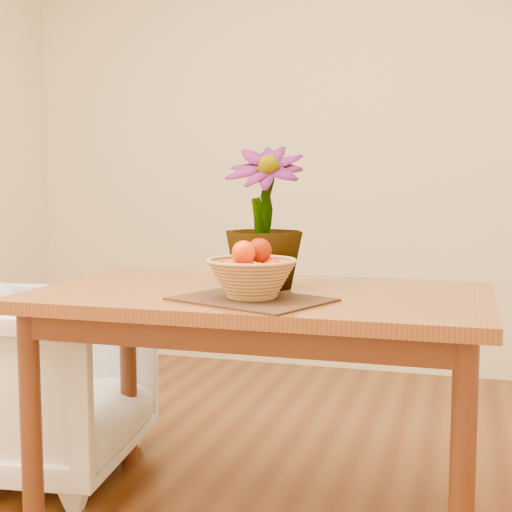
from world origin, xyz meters
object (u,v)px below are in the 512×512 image
(wicker_basket, at_px, (252,280))
(armchair, at_px, (37,374))
(table, at_px, (260,318))
(potted_plant, at_px, (264,217))

(wicker_basket, xyz_separation_m, armchair, (-0.94, 0.33, -0.43))
(table, relative_size, wicker_basket, 5.41)
(table, xyz_separation_m, wicker_basket, (0.03, -0.18, 0.15))
(table, height_order, potted_plant, potted_plant)
(table, height_order, wicker_basket, wicker_basket)
(potted_plant, height_order, armchair, potted_plant)
(table, distance_m, potted_plant, 0.32)
(wicker_basket, distance_m, potted_plant, 0.29)
(wicker_basket, xyz_separation_m, potted_plant, (-0.03, 0.24, 0.17))
(wicker_basket, relative_size, potted_plant, 0.57)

